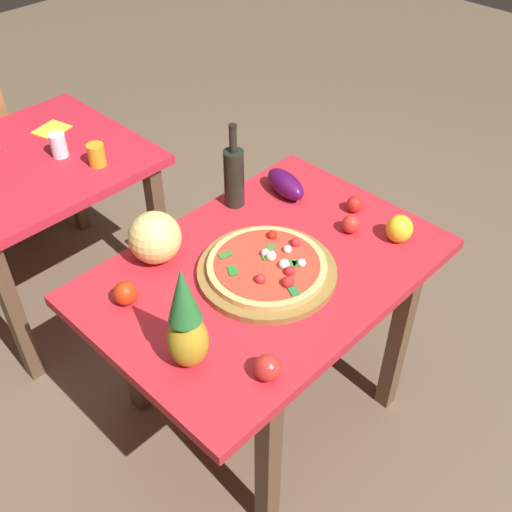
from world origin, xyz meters
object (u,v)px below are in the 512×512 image
at_px(background_table, 32,183).
at_px(pizza_board, 267,272).
at_px(pizza, 268,265).
at_px(eggplant, 285,184).
at_px(pineapple_left, 186,324).
at_px(wine_bottle, 234,176).
at_px(drinking_glass_water, 59,145).
at_px(napkin_folded, 52,130).
at_px(tomato_beside_pepper, 125,293).
at_px(tomato_near_board, 351,224).
at_px(melon, 155,238).
at_px(tomato_by_bottle, 268,368).
at_px(bell_pepper, 399,229).
at_px(tomato_at_corner, 355,204).
at_px(drinking_glass_juice, 96,155).
at_px(display_table, 265,288).

bearing_deg(background_table, pizza_board, -80.96).
distance_m(pizza, eggplant, 0.46).
bearing_deg(pineapple_left, wine_bottle, 36.23).
xyz_separation_m(wine_bottle, drinking_glass_water, (-0.27, 0.77, -0.07)).
bearing_deg(napkin_folded, tomato_beside_pepper, -110.52).
distance_m(pizza, tomato_near_board, 0.37).
distance_m(melon, tomato_by_bottle, 0.62).
bearing_deg(napkin_folded, tomato_by_bottle, -101.14).
xyz_separation_m(pizza_board, bell_pepper, (0.45, -0.20, 0.03)).
height_order(tomato_at_corner, drinking_glass_water, drinking_glass_water).
bearing_deg(wine_bottle, bell_pepper, -66.10).
xyz_separation_m(background_table, pizza, (0.19, -1.21, 0.16)).
relative_size(bell_pepper, tomato_by_bottle, 1.32).
bearing_deg(bell_pepper, drinking_glass_juice, 111.33).
xyz_separation_m(tomato_near_board, tomato_beside_pepper, (-0.77, 0.29, 0.01)).
height_order(pizza, eggplant, eggplant).
bearing_deg(bell_pepper, melon, 141.04).
distance_m(pizza_board, wine_bottle, 0.43).
distance_m(display_table, pizza_board, 0.12).
relative_size(wine_bottle, drinking_glass_water, 3.32).
xyz_separation_m(melon, drinking_glass_juice, (0.20, 0.63, -0.04)).
relative_size(pizza, drinking_glass_water, 3.93).
bearing_deg(bell_pepper, eggplant, 98.68).
bearing_deg(background_table, pizza, -80.86).
distance_m(pizza, tomato_at_corner, 0.48).
relative_size(tomato_by_bottle, tomato_at_corner, 1.26).
relative_size(background_table, pizza_board, 1.99).
bearing_deg(bell_pepper, wine_bottle, 113.90).
xyz_separation_m(display_table, tomato_near_board, (0.35, -0.09, 0.13)).
bearing_deg(pineapple_left, tomato_beside_pepper, 86.74).
bearing_deg(drinking_glass_juice, tomato_near_board, -69.90).
bearing_deg(display_table, drinking_glass_juice, 91.48).
height_order(tomato_beside_pepper, drinking_glass_juice, drinking_glass_juice).
bearing_deg(eggplant, tomato_by_bottle, -141.04).
distance_m(display_table, napkin_folded, 1.32).
relative_size(bell_pepper, tomato_near_board, 1.55).
xyz_separation_m(background_table, bell_pepper, (0.65, -1.41, 0.16)).
bearing_deg(display_table, wine_bottle, 61.42).
height_order(background_table, wine_bottle, wine_bottle).
distance_m(bell_pepper, drinking_glass_water, 1.43).
relative_size(melon, drinking_glass_juice, 1.91).
bearing_deg(tomato_beside_pepper, melon, 25.67).
bearing_deg(tomato_near_board, tomato_beside_pepper, 159.72).
height_order(eggplant, tomato_near_board, eggplant).
bearing_deg(napkin_folded, melon, -102.03).
height_order(pineapple_left, eggplant, pineapple_left).
xyz_separation_m(eggplant, tomato_beside_pepper, (-0.78, -0.04, -0.01)).
bearing_deg(tomato_by_bottle, wine_bottle, 52.06).
relative_size(tomato_near_board, tomato_by_bottle, 0.86).
distance_m(drinking_glass_water, napkin_folded, 0.24).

